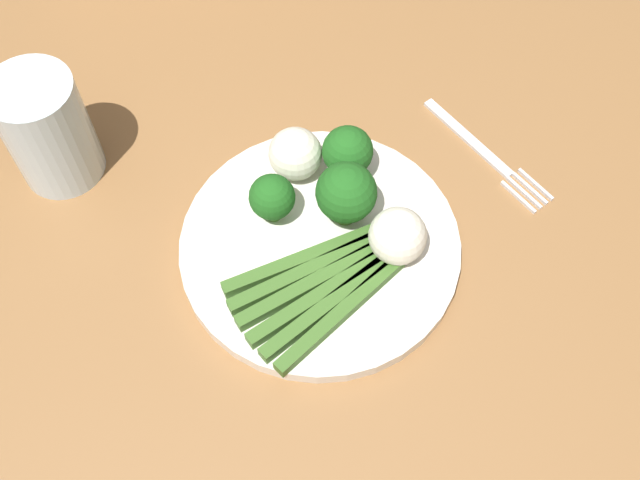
% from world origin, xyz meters
% --- Properties ---
extents(dining_table, '(1.16, 1.02, 0.76)m').
position_xyz_m(dining_table, '(0.00, 0.00, 0.65)').
color(dining_table, olive).
rests_on(dining_table, ground_plane).
extents(chair, '(0.44, 0.44, 0.87)m').
position_xyz_m(chair, '(-0.08, -0.65, 0.50)').
color(chair, '#9E754C').
rests_on(chair, ground_plane).
extents(plate, '(0.26, 0.26, 0.01)m').
position_xyz_m(plate, '(-0.05, -0.05, 0.77)').
color(plate, silver).
rests_on(plate, dining_table).
extents(asparagus_bundle, '(0.16, 0.10, 0.01)m').
position_xyz_m(asparagus_bundle, '(-0.03, -0.01, 0.78)').
color(asparagus_bundle, '#3D6626').
rests_on(asparagus_bundle, plate).
extents(broccoli_front_left, '(0.04, 0.04, 0.05)m').
position_xyz_m(broccoli_front_left, '(-0.02, -0.10, 0.80)').
color(broccoli_front_left, '#4C7F2B').
rests_on(broccoli_front_left, plate).
extents(broccoli_outer_edge, '(0.05, 0.05, 0.06)m').
position_xyz_m(broccoli_outer_edge, '(-0.10, -0.12, 0.81)').
color(broccoli_outer_edge, '#4C7F2B').
rests_on(broccoli_outer_edge, plate).
extents(broccoli_front, '(0.06, 0.06, 0.07)m').
position_xyz_m(broccoli_front, '(-0.08, -0.07, 0.81)').
color(broccoli_front, '#4C7F2B').
rests_on(broccoli_front, plate).
extents(cauliflower_back_right, '(0.05, 0.05, 0.05)m').
position_xyz_m(cauliflower_back_right, '(-0.11, -0.02, 0.80)').
color(cauliflower_back_right, white).
rests_on(cauliflower_back_right, plate).
extents(cauliflower_back, '(0.05, 0.05, 0.05)m').
position_xyz_m(cauliflower_back, '(-0.06, -0.14, 0.80)').
color(cauliflower_back, silver).
rests_on(cauliflower_back, plate).
extents(fork, '(0.07, 0.16, 0.00)m').
position_xyz_m(fork, '(-0.25, -0.10, 0.76)').
color(fork, silver).
rests_on(fork, dining_table).
extents(water_glass, '(0.08, 0.08, 0.12)m').
position_xyz_m(water_glass, '(0.15, -0.23, 0.82)').
color(water_glass, silver).
rests_on(water_glass, dining_table).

